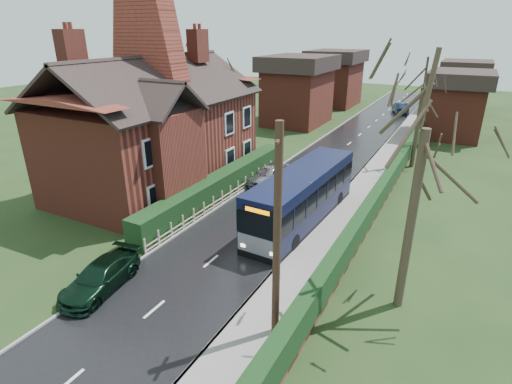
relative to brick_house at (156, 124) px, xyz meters
The scene contains 18 objects.
ground 10.87m from the brick_house, 28.67° to the right, with size 140.00×140.00×0.00m, color #2C421C.
road 11.07m from the brick_house, 30.89° to the left, with size 6.00×100.00×0.02m, color black.
pavement 14.64m from the brick_house, 21.92° to the left, with size 2.50×100.00×0.14m, color slate.
kerb_right 13.59m from the brick_house, 23.91° to the left, with size 0.12×100.00×0.14m, color gray.
kerb_left 8.85m from the brick_house, 42.59° to the left, with size 0.12×100.00×0.10m, color gray.
front_hedge 6.02m from the brick_house, ahead, with size 1.20×16.00×1.60m, color black.
picket_fence 6.83m from the brick_house, ahead, with size 0.10×16.00×0.90m, color tan, non-canonical shape.
right_wall_hedge 15.80m from the brick_house, 19.77° to the left, with size 0.60×50.00×1.80m.
brick_house is the anchor object (origin of this frame).
bus 11.32m from the brick_house, ahead, with size 2.80×10.23×3.08m.
car_silver 8.53m from the brick_house, 30.33° to the left, with size 1.65×4.10×1.40m, color #A9A9AE.
car_green 12.80m from the brick_house, 61.50° to the right, with size 1.66×4.08×1.18m, color black.
car_distant 36.86m from the brick_house, 73.44° to the left, with size 1.49×4.27×1.41m, color black.
bus_stop_sign 12.37m from the brick_house, 10.73° to the right, with size 0.10×0.47×3.09m.
telegraph_pole 16.70m from the brick_house, 35.84° to the right, with size 0.34×1.00×7.83m.
tree_right_near 18.47m from the brick_house, 19.04° to the right, with size 4.76×4.76×10.29m.
tree_right_far 19.85m from the brick_house, 40.05° to the left, with size 4.61×4.61×8.90m.
tree_house_side 6.99m from the brick_house, 91.30° to the left, with size 4.93×4.93×11.19m.
Camera 1 is at (9.56, -15.47, 10.27)m, focal length 28.00 mm.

